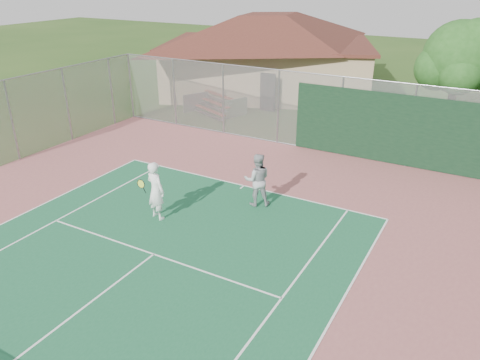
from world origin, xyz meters
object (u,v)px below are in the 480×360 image
Objects in this scene: clubhouse at (268,46)px; bleachers at (215,105)px; player_grey_back at (257,180)px; tree at (461,60)px; player_white_front at (156,191)px.

clubhouse is 4.81× the size of bleachers.
clubhouse reaches higher than player_grey_back.
tree reaches higher than bleachers.
player_grey_back is (7.19, -15.36, -2.11)m from clubhouse.
player_white_front reaches higher than player_grey_back.
clubhouse is 8.21× the size of player_white_front.
tree reaches higher than player_grey_back.
player_white_front is at bearing -96.58° from clubhouse.
clubhouse reaches higher than bleachers.
tree is at bearing -38.39° from clubhouse.
bleachers is 0.60× the size of tree.
clubhouse is 8.60× the size of player_grey_back.
player_white_front is 3.51m from player_grey_back.
bleachers is at bearing -82.26° from player_grey_back.
tree is at bearing -144.25° from player_grey_back.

